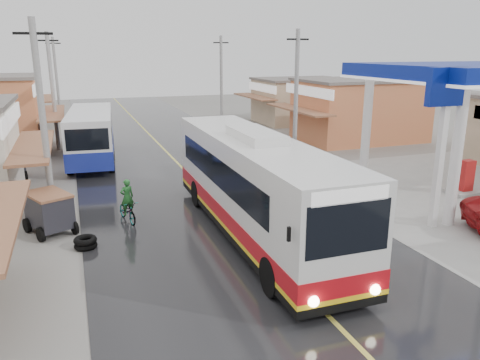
{
  "coord_description": "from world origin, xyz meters",
  "views": [
    {
      "loc": [
        -5.9,
        -10.82,
        6.82
      ],
      "look_at": [
        0.17,
        6.08,
        1.8
      ],
      "focal_mm": 35.0,
      "sensor_mm": 36.0,
      "label": 1
    }
  ],
  "objects_px": {
    "cyclist": "(127,208)",
    "tricycle_near": "(49,210)",
    "second_bus": "(91,134)",
    "tricycle_far": "(7,161)",
    "coach_bus": "(254,186)",
    "tyre_stack": "(85,243)"
  },
  "relations": [
    {
      "from": "coach_bus",
      "to": "tricycle_far",
      "type": "xyz_separation_m",
      "value": [
        -9.66,
        11.78,
        -0.91
      ]
    },
    {
      "from": "tricycle_near",
      "to": "second_bus",
      "type": "bearing_deg",
      "value": 55.19
    },
    {
      "from": "tricycle_near",
      "to": "tricycle_far",
      "type": "bearing_deg",
      "value": 80.22
    },
    {
      "from": "second_bus",
      "to": "tricycle_near",
      "type": "height_order",
      "value": "second_bus"
    },
    {
      "from": "tyre_stack",
      "to": "tricycle_far",
      "type": "bearing_deg",
      "value": 107.93
    },
    {
      "from": "tricycle_far",
      "to": "cyclist",
      "type": "bearing_deg",
      "value": -74.79
    },
    {
      "from": "cyclist",
      "to": "second_bus",
      "type": "bearing_deg",
      "value": 79.92
    },
    {
      "from": "coach_bus",
      "to": "cyclist",
      "type": "xyz_separation_m",
      "value": [
        -4.36,
        3.02,
        -1.32
      ]
    },
    {
      "from": "coach_bus",
      "to": "tricycle_far",
      "type": "height_order",
      "value": "coach_bus"
    },
    {
      "from": "tricycle_near",
      "to": "coach_bus",
      "type": "bearing_deg",
      "value": -45.58
    },
    {
      "from": "coach_bus",
      "to": "second_bus",
      "type": "xyz_separation_m",
      "value": [
        -5.11,
        14.86,
        -0.24
      ]
    },
    {
      "from": "cyclist",
      "to": "tricycle_far",
      "type": "relative_size",
      "value": 0.75
    },
    {
      "from": "second_bus",
      "to": "tricycle_far",
      "type": "distance_m",
      "value": 5.53
    },
    {
      "from": "cyclist",
      "to": "coach_bus",
      "type": "bearing_deg",
      "value": -48.39
    },
    {
      "from": "coach_bus",
      "to": "cyclist",
      "type": "height_order",
      "value": "coach_bus"
    },
    {
      "from": "cyclist",
      "to": "tricycle_near",
      "type": "distance_m",
      "value": 2.97
    },
    {
      "from": "cyclist",
      "to": "tricycle_near",
      "type": "relative_size",
      "value": 0.81
    },
    {
      "from": "coach_bus",
      "to": "tyre_stack",
      "type": "distance_m",
      "value": 6.4
    },
    {
      "from": "second_bus",
      "to": "tricycle_far",
      "type": "relative_size",
      "value": 3.92
    },
    {
      "from": "tricycle_far",
      "to": "tyre_stack",
      "type": "height_order",
      "value": "tricycle_far"
    },
    {
      "from": "tricycle_far",
      "to": "tyre_stack",
      "type": "bearing_deg",
      "value": -88.02
    },
    {
      "from": "tricycle_far",
      "to": "tyre_stack",
      "type": "relative_size",
      "value": 3.03
    }
  ]
}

